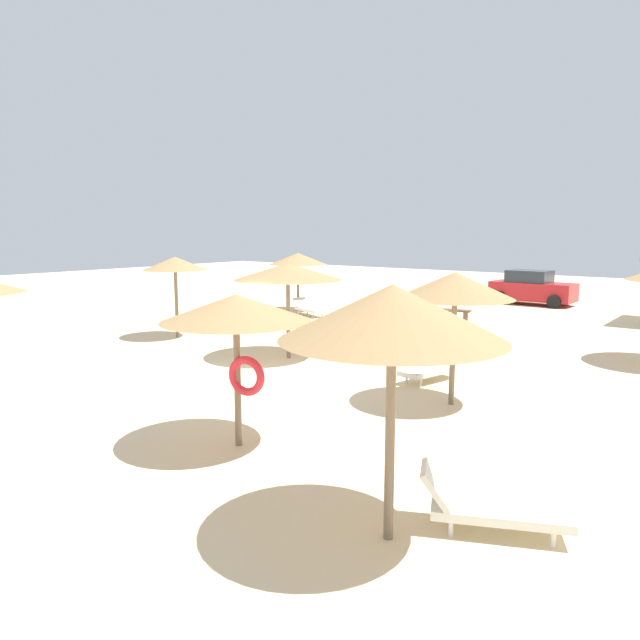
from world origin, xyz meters
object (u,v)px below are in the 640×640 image
at_px(lounger_0, 489,507).
at_px(bench_0, 436,315).
at_px(parasol_3, 455,286).
at_px(lounger_1, 309,308).
at_px(parasol_0, 392,313).
at_px(parked_car, 532,288).
at_px(parasol_4, 288,272).
at_px(lounger_3, 433,368).
at_px(bench_1, 394,302).
at_px(parasol_1, 298,259).
at_px(parasol_7, 175,264).
at_px(lounger_4, 349,339).
at_px(parasol_6, 236,310).
at_px(bench_2, 452,313).

bearing_deg(lounger_0, bench_0, 118.69).
height_order(parasol_3, lounger_1, parasol_3).
height_order(parasol_0, parked_car, parasol_0).
bearing_deg(lounger_0, parasol_0, -135.41).
distance_m(parasol_4, lounger_3, 5.10).
bearing_deg(bench_1, parasol_1, -137.45).
height_order(parasol_7, lounger_1, parasol_7).
height_order(lounger_0, lounger_3, lounger_3).
relative_size(lounger_0, lounger_4, 1.04).
bearing_deg(lounger_3, lounger_4, 153.50).
bearing_deg(parasol_6, lounger_1, 124.01).
height_order(lounger_4, bench_0, lounger_4).
distance_m(parasol_6, bench_0, 14.94).
height_order(parasol_4, lounger_4, parasol_4).
bearing_deg(bench_0, parasol_4, -93.82).
height_order(lounger_0, bench_1, lounger_0).
bearing_deg(parasol_1, parked_car, 48.79).
bearing_deg(parasol_7, parasol_0, -29.34).
bearing_deg(lounger_3, parasol_3, -52.28).
distance_m(parasol_3, parasol_6, 4.93).
bearing_deg(parked_car, parasol_1, -131.21).
bearing_deg(parked_car, parasol_4, -95.48).
bearing_deg(parasol_4, parasol_0, -42.82).
relative_size(lounger_1, parked_car, 0.49).
height_order(bench_0, bench_2, same).
height_order(lounger_3, bench_0, lounger_3).
xyz_separation_m(parasol_3, parasol_6, (-1.91, -4.54, -0.18)).
xyz_separation_m(lounger_0, lounger_1, (-13.46, 13.30, -0.01)).
distance_m(bench_1, parked_car, 7.44).
xyz_separation_m(lounger_0, bench_1, (-11.46, 17.27, 0.02)).
xyz_separation_m(parasol_0, parasol_1, (-13.89, 15.10, -0.40)).
relative_size(parasol_6, parasol_7, 0.95).
xyz_separation_m(lounger_4, bench_1, (-3.58, 8.94, 0.03)).
bearing_deg(parasol_3, parasol_7, 171.89).
xyz_separation_m(lounger_3, bench_2, (-3.79, 9.31, 0.02)).
bearing_deg(parked_car, lounger_4, -93.58).
distance_m(parasol_1, bench_0, 7.11).
xyz_separation_m(parasol_0, lounger_3, (-3.07, 7.30, -2.47)).
xyz_separation_m(parasol_7, lounger_4, (5.96, 1.98, -2.26)).
bearing_deg(bench_0, lounger_4, -88.75).
bearing_deg(bench_2, parasol_0, -67.55).
distance_m(parasol_1, parasol_7, 7.90).
distance_m(parasol_3, lounger_1, 13.89).
xyz_separation_m(parasol_6, bench_1, (-6.81, 17.04, -2.06)).
height_order(lounger_1, lounger_4, lounger_1).
xyz_separation_m(bench_1, bench_2, (3.68, -1.57, 0.00)).
bearing_deg(lounger_4, parasol_4, -108.13).
distance_m(parasol_4, parked_car, 17.14).
bearing_deg(lounger_4, bench_2, 89.26).
distance_m(parasol_3, lounger_0, 5.94).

